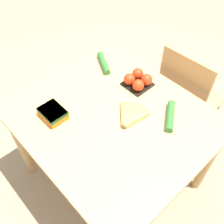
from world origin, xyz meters
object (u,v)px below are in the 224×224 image
(chair, at_px, (186,99))
(banana_bunch, at_px, (130,116))
(tomato_pack, at_px, (138,80))
(carrot_bag, at_px, (53,113))
(cucumber_near, at_px, (104,63))
(cucumber_far, at_px, (170,116))

(chair, xyz_separation_m, banana_bunch, (-0.01, -0.63, 0.30))
(tomato_pack, distance_m, carrot_bag, 0.58)
(tomato_pack, relative_size, cucumber_near, 0.77)
(chair, xyz_separation_m, cucumber_near, (-0.47, -0.42, 0.30))
(banana_bunch, xyz_separation_m, cucumber_near, (-0.46, 0.21, 0.01))
(chair, relative_size, banana_bunch, 4.85)
(banana_bunch, xyz_separation_m, cucumber_far, (0.16, 0.17, 0.01))
(chair, relative_size, carrot_bag, 6.15)
(chair, bearing_deg, cucumber_near, 39.91)
(cucumber_far, bearing_deg, banana_bunch, -134.35)
(banana_bunch, distance_m, cucumber_far, 0.23)
(carrot_bag, distance_m, cucumber_far, 0.68)
(banana_bunch, height_order, carrot_bag, carrot_bag)
(chair, distance_m, carrot_bag, 1.05)
(carrot_bag, height_order, cucumber_far, carrot_bag)
(tomato_pack, height_order, cucumber_near, tomato_pack)
(tomato_pack, bearing_deg, chair, 66.46)
(banana_bunch, height_order, tomato_pack, tomato_pack)
(banana_bunch, relative_size, tomato_pack, 1.18)
(cucumber_near, bearing_deg, chair, 41.71)
(chair, height_order, tomato_pack, chair)
(tomato_pack, bearing_deg, cucumber_far, -11.98)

